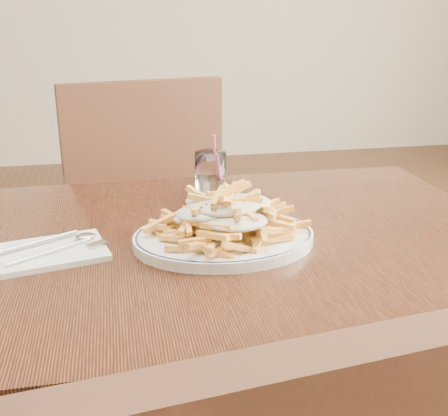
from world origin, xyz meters
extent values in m
cube|color=black|center=(0.00, 0.00, 0.73)|extent=(1.20, 0.80, 0.04)
cylinder|color=black|center=(0.55, 0.35, 0.35)|extent=(0.05, 0.05, 0.71)
cube|color=black|center=(-0.12, 0.77, 0.46)|extent=(0.53, 0.53, 0.04)
cube|color=black|center=(-0.08, 0.57, 0.73)|extent=(0.45, 0.13, 0.49)
cylinder|color=black|center=(0.03, 1.00, 0.22)|extent=(0.04, 0.04, 0.44)
cylinder|color=black|center=(-0.35, 0.92, 0.22)|extent=(0.04, 0.04, 0.44)
cylinder|color=black|center=(0.11, 0.62, 0.22)|extent=(0.04, 0.04, 0.44)
cylinder|color=black|center=(-0.27, 0.55, 0.22)|extent=(0.04, 0.04, 0.44)
torus|color=black|center=(0.03, -0.04, 0.77)|extent=(0.33, 0.33, 0.01)
ellipsoid|color=silver|center=(0.03, -0.04, 0.83)|extent=(0.22, 0.19, 0.03)
cube|color=silver|center=(-0.29, -0.03, 0.76)|extent=(0.23, 0.18, 0.01)
cylinder|color=white|center=(0.04, 0.21, 0.81)|extent=(0.07, 0.07, 0.11)
cylinder|color=white|center=(0.04, 0.21, 0.78)|extent=(0.06, 0.06, 0.05)
cylinder|color=#D55175|center=(0.06, 0.22, 0.83)|extent=(0.02, 0.04, 0.15)
camera|label=1|loc=(-0.16, -0.97, 1.16)|focal=45.00mm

